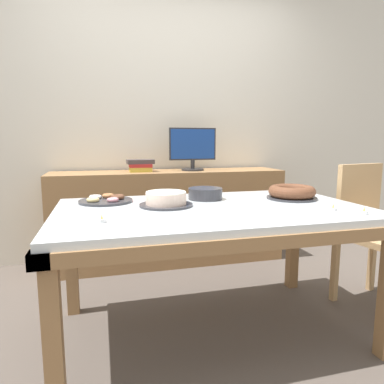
% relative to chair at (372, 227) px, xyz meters
% --- Properties ---
extents(ground_plane, '(12.00, 12.00, 0.00)m').
position_rel_chair_xyz_m(ground_plane, '(-1.15, -0.09, -0.52)').
color(ground_plane, '#564C44').
extents(wall_back, '(8.00, 0.10, 2.60)m').
position_rel_chair_xyz_m(wall_back, '(-1.15, 1.43, 0.78)').
color(wall_back, silver).
rests_on(wall_back, ground).
extents(dining_table, '(1.69, 1.01, 0.74)m').
position_rel_chair_xyz_m(dining_table, '(-1.15, -0.09, 0.13)').
color(dining_table, silver).
rests_on(dining_table, ground).
extents(chair, '(0.49, 0.49, 0.94)m').
position_rel_chair_xyz_m(chair, '(0.00, 0.00, 0.00)').
color(chair, tan).
rests_on(chair, ground).
extents(sideboard, '(2.04, 0.44, 0.83)m').
position_rel_chair_xyz_m(sideboard, '(-1.15, 1.13, -0.11)').
color(sideboard, olive).
rests_on(sideboard, ground).
extents(computer_monitor, '(0.42, 0.20, 0.38)m').
position_rel_chair_xyz_m(computer_monitor, '(-0.94, 1.13, 0.50)').
color(computer_monitor, '#262628').
rests_on(computer_monitor, sideboard).
extents(book_stack, '(0.23, 0.16, 0.10)m').
position_rel_chair_xyz_m(book_stack, '(-1.40, 1.13, 0.36)').
color(book_stack, '#B29933').
rests_on(book_stack, sideboard).
extents(cake_chocolate_round, '(0.30, 0.30, 0.08)m').
position_rel_chair_xyz_m(cake_chocolate_round, '(-1.39, 0.00, 0.25)').
color(cake_chocolate_round, '#333338').
rests_on(cake_chocolate_round, dining_table).
extents(cake_golden_bundt, '(0.31, 0.31, 0.08)m').
position_rel_chair_xyz_m(cake_golden_bundt, '(-0.59, 0.03, 0.25)').
color(cake_golden_bundt, '#333338').
rests_on(cake_golden_bundt, dining_table).
extents(pastry_platter, '(0.31, 0.31, 0.04)m').
position_rel_chair_xyz_m(pastry_platter, '(-1.71, 0.21, 0.23)').
color(pastry_platter, '#333338').
rests_on(pastry_platter, dining_table).
extents(plate_stack, '(0.21, 0.21, 0.07)m').
position_rel_chair_xyz_m(plate_stack, '(-1.12, 0.16, 0.25)').
color(plate_stack, '#333338').
rests_on(plate_stack, dining_table).
extents(tealight_left_edge, '(0.04, 0.04, 0.04)m').
position_rel_chair_xyz_m(tealight_left_edge, '(-0.58, -0.35, 0.22)').
color(tealight_left_edge, silver).
rests_on(tealight_left_edge, dining_table).
extents(tealight_near_front, '(0.04, 0.04, 0.04)m').
position_rel_chair_xyz_m(tealight_near_front, '(-1.74, -0.31, 0.22)').
color(tealight_near_front, silver).
rests_on(tealight_near_front, dining_table).
extents(tealight_right_edge, '(0.04, 0.04, 0.04)m').
position_rel_chair_xyz_m(tealight_right_edge, '(-0.49, -0.46, 0.22)').
color(tealight_right_edge, silver).
rests_on(tealight_right_edge, dining_table).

